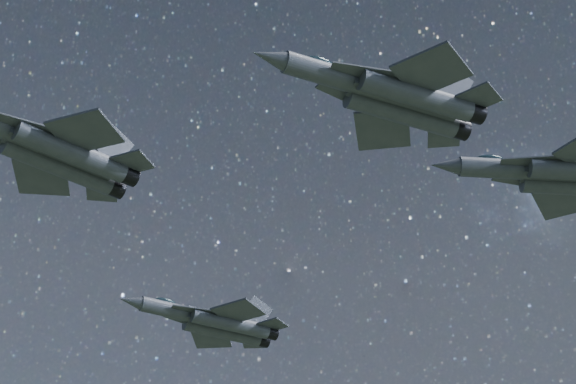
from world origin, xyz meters
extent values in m
cube|color=#32353E|center=(-17.00, 1.88, 151.54)|extent=(9.20, 5.44, 1.48)
cylinder|color=#32353E|center=(-16.12, 1.04, 151.03)|extent=(9.43, 5.59, 1.78)
cylinder|color=#32353E|center=(-17.06, 3.11, 151.03)|extent=(9.43, 5.59, 1.78)
cylinder|color=black|center=(-11.36, 3.22, 151.03)|extent=(2.03, 2.11, 1.64)
cylinder|color=black|center=(-12.30, 5.29, 151.03)|extent=(2.03, 2.11, 1.64)
cube|color=#32353E|center=(-19.88, -1.12, 151.46)|extent=(6.05, 2.61, 0.14)
cube|color=#32353E|center=(-21.16, 1.67, 151.46)|extent=(5.54, 4.46, 0.14)
cube|color=#32353E|center=(-15.19, -1.54, 151.25)|extent=(6.47, 6.31, 0.23)
cube|color=#32353E|center=(-18.41, 5.50, 151.25)|extent=(4.92, 5.41, 0.23)
cube|color=#32353E|center=(-11.15, 1.68, 151.25)|extent=(3.84, 3.78, 0.17)
cube|color=#32353E|center=(-13.33, 6.44, 151.25)|extent=(2.87, 3.08, 0.17)
cube|color=#32353E|center=(-13.00, 2.15, 153.19)|extent=(3.79, 1.52, 4.05)
cube|color=#32353E|center=(-14.18, 4.74, 153.19)|extent=(3.54, 2.10, 4.05)
cylinder|color=#32353E|center=(-5.11, 18.06, 146.58)|extent=(7.06, 3.10, 1.46)
cone|color=#32353E|center=(-9.46, 16.97, 146.58)|extent=(2.49, 1.82, 1.31)
ellipsoid|color=#1A2A30|center=(-6.20, 17.79, 147.28)|extent=(2.40, 1.49, 0.72)
cube|color=#32353E|center=(-0.40, 19.25, 146.54)|extent=(7.77, 3.23, 1.21)
cylinder|color=#32353E|center=(0.19, 18.43, 146.11)|extent=(7.97, 3.33, 1.46)
cylinder|color=#32353E|center=(-0.26, 20.25, 146.11)|extent=(7.97, 3.33, 1.46)
cylinder|color=black|center=(4.36, 19.48, 146.11)|extent=(1.51, 1.60, 1.35)
cylinder|color=black|center=(3.90, 21.30, 146.11)|extent=(1.51, 1.60, 1.35)
cube|color=#32353E|center=(-3.17, 17.25, 146.47)|extent=(4.91, 1.29, 0.11)
cube|color=#32353E|center=(-3.79, 19.70, 146.47)|extent=(4.83, 2.99, 0.11)
cube|color=#32353E|center=(0.56, 16.21, 146.30)|extent=(5.36, 5.34, 0.19)
cube|color=#32353E|center=(-0.99, 22.37, 146.30)|extent=(4.61, 4.91, 0.19)
cube|color=#32353E|center=(4.29, 18.21, 146.30)|extent=(3.17, 3.17, 0.14)
cube|color=#32353E|center=(3.24, 22.38, 146.30)|extent=(2.71, 2.83, 0.14)
cube|color=#32353E|center=(2.88, 18.87, 147.89)|extent=(3.24, 0.68, 3.33)
cube|color=#32353E|center=(2.31, 21.13, 147.89)|extent=(3.12, 1.19, 3.33)
cylinder|color=#32353E|center=(1.33, -15.71, 148.05)|extent=(7.71, 2.95, 1.59)
cone|color=#32353E|center=(-3.48, -16.62, 148.05)|extent=(2.67, 1.85, 1.43)
ellipsoid|color=#1A2A30|center=(0.13, -15.94, 148.81)|extent=(2.58, 1.50, 0.79)
cube|color=#32353E|center=(6.54, -14.74, 148.00)|extent=(8.50, 3.04, 1.33)
cylinder|color=#32353E|center=(7.13, -15.66, 147.54)|extent=(8.71, 3.14, 1.59)
cylinder|color=#32353E|center=(6.76, -13.66, 147.54)|extent=(8.71, 3.14, 1.59)
cylinder|color=black|center=(11.74, -14.80, 147.54)|extent=(1.57, 1.69, 1.47)
cylinder|color=black|center=(11.37, -12.79, 147.54)|extent=(1.57, 1.69, 1.47)
cube|color=#32353E|center=(3.39, -16.73, 147.93)|extent=(5.31, 1.16, 0.12)
cube|color=#32353E|center=(2.88, -14.02, 147.93)|extent=(5.34, 3.00, 0.12)
cube|color=#32353E|center=(7.38, -18.11, 147.74)|extent=(5.82, 5.85, 0.20)
cube|color=#32353E|center=(6.10, -11.29, 147.74)|extent=(5.21, 5.50, 0.20)
cube|color=#32353E|center=(11.59, -16.18, 147.74)|extent=(3.44, 3.46, 0.15)
cube|color=#32353E|center=(10.72, -11.57, 147.74)|extent=(3.06, 3.18, 0.15)
cube|color=#32353E|center=(10.08, -15.37, 149.48)|extent=(3.55, 0.62, 3.63)
cube|color=#32353E|center=(9.61, -12.86, 149.48)|extent=(3.46, 1.09, 3.63)
cylinder|color=#32353E|center=(19.95, -3.20, 152.20)|extent=(8.34, 2.83, 1.72)
cone|color=#32353E|center=(14.70, -2.47, 152.20)|extent=(2.84, 1.90, 1.55)
ellipsoid|color=#1A2A30|center=(18.64, -3.02, 153.03)|extent=(2.76, 1.51, 0.85)
cube|color=#32353E|center=(25.64, -3.99, 152.14)|extent=(9.20, 2.89, 1.44)
cylinder|color=#32353E|center=(26.23, -2.96, 151.64)|extent=(9.43, 2.98, 1.72)
cube|color=#32353E|center=(21.72, -4.95, 152.06)|extent=(5.83, 3.01, 0.13)
cube|color=#32353E|center=(22.13, -2.00, 152.06)|extent=(5.80, 1.53, 0.13)
cube|color=#32353E|center=(26.38, -0.30, 151.87)|extent=(6.27, 6.34, 0.22)
camera|label=1|loc=(-12.90, -63.20, 104.09)|focal=60.00mm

